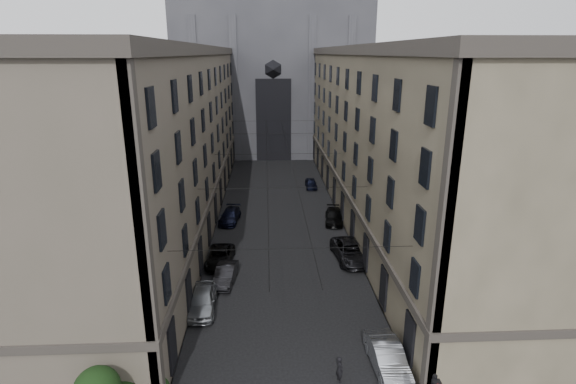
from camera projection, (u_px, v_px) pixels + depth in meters
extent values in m
cube|color=#383533|center=(188.00, 216.00, 52.02)|extent=(7.00, 80.00, 0.15)
cube|color=#383533|center=(367.00, 213.00, 53.01)|extent=(7.00, 80.00, 0.15)
cube|color=#544D40|center=(155.00, 140.00, 49.22)|extent=(13.00, 60.00, 18.00)
cube|color=#38332D|center=(147.00, 50.00, 46.43)|extent=(13.60, 60.60, 0.90)
cube|color=#38332D|center=(159.00, 182.00, 50.65)|extent=(13.40, 60.30, 0.50)
cube|color=brown|center=(398.00, 138.00, 50.50)|extent=(13.00, 60.00, 18.00)
cube|color=#38332D|center=(404.00, 50.00, 47.71)|extent=(13.60, 60.60, 0.90)
cube|color=#38332D|center=(395.00, 179.00, 51.93)|extent=(13.40, 60.30, 0.50)
cube|color=#2D2D33|center=(272.00, 70.00, 85.27)|extent=(34.00, 22.00, 30.00)
cube|color=black|center=(274.00, 120.00, 77.11)|extent=(6.00, 0.30, 14.00)
cylinder|color=black|center=(291.00, 249.00, 25.51)|extent=(14.00, 0.03, 0.03)
cylinder|color=black|center=(283.00, 188.00, 36.96)|extent=(14.00, 0.03, 0.03)
cylinder|color=black|center=(279.00, 154.00, 49.35)|extent=(14.00, 0.03, 0.03)
cylinder|color=black|center=(276.00, 134.00, 61.75)|extent=(14.00, 0.03, 0.03)
cylinder|color=black|center=(274.00, 121.00, 73.20)|extent=(14.00, 0.03, 0.03)
cylinder|color=black|center=(267.00, 156.00, 50.36)|extent=(0.03, 60.00, 0.03)
cylinder|color=black|center=(290.00, 155.00, 50.49)|extent=(0.03, 60.00, 0.03)
imported|color=gray|center=(202.00, 300.00, 32.85)|extent=(2.14, 4.92, 1.65)
imported|color=black|center=(225.00, 275.00, 36.88)|extent=(2.00, 4.48, 1.43)
imported|color=black|center=(220.00, 257.00, 40.20)|extent=(2.50, 5.02, 1.37)
imported|color=black|center=(230.00, 216.00, 50.18)|extent=(2.50, 4.97, 1.38)
imported|color=gray|center=(387.00, 358.00, 26.68)|extent=(1.96, 5.04, 1.64)
imported|color=black|center=(351.00, 251.00, 40.88)|extent=(3.28, 6.18, 1.66)
imported|color=black|center=(334.00, 217.00, 49.99)|extent=(2.55, 4.97, 1.38)
imported|color=black|center=(311.00, 183.00, 62.84)|extent=(1.53, 3.80, 1.29)
imported|color=black|center=(340.00, 369.00, 25.72)|extent=(0.54, 0.68, 1.62)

